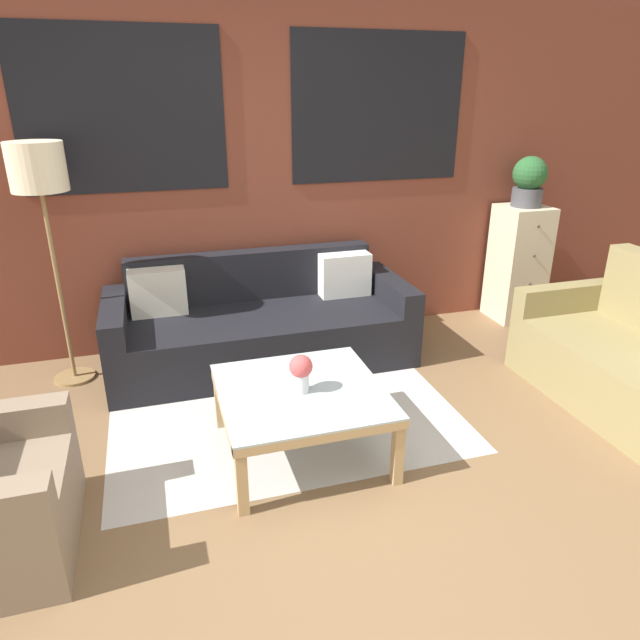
% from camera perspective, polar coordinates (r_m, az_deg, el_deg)
% --- Properties ---
extents(ground_plane, '(16.00, 16.00, 0.00)m').
position_cam_1_polar(ground_plane, '(2.91, 4.99, -19.94)').
color(ground_plane, brown).
extents(wall_back_brick, '(8.40, 0.09, 2.80)m').
position_cam_1_polar(wall_back_brick, '(4.54, -6.11, 15.25)').
color(wall_back_brick, brown).
rests_on(wall_back_brick, ground_plane).
extents(rug, '(2.16, 1.79, 0.00)m').
position_cam_1_polar(rug, '(3.83, -4.01, -8.36)').
color(rug, '#BCB7B2').
rests_on(rug, ground_plane).
extents(couch_dark, '(2.22, 0.88, 0.78)m').
position_cam_1_polar(couch_dark, '(4.34, -5.93, -0.58)').
color(couch_dark, black).
rests_on(couch_dark, ground_plane).
extents(settee_vintage, '(0.80, 1.45, 0.92)m').
position_cam_1_polar(settee_vintage, '(4.22, 29.09, -3.63)').
color(settee_vintage, olive).
rests_on(settee_vintage, ground_plane).
extents(coffee_table, '(0.89, 0.89, 0.41)m').
position_cam_1_polar(coffee_table, '(3.19, -1.89, -7.89)').
color(coffee_table, silver).
rests_on(coffee_table, ground_plane).
extents(floor_lamp, '(0.35, 0.35, 1.64)m').
position_cam_1_polar(floor_lamp, '(4.10, -26.28, 12.48)').
color(floor_lamp, olive).
rests_on(floor_lamp, ground_plane).
extents(drawer_cabinet, '(0.40, 0.42, 1.01)m').
position_cam_1_polar(drawer_cabinet, '(5.36, 19.17, 5.36)').
color(drawer_cabinet, beige).
rests_on(drawer_cabinet, ground_plane).
extents(potted_plant, '(0.28, 0.28, 0.42)m').
position_cam_1_polar(potted_plant, '(5.22, 20.18, 12.94)').
color(potted_plant, '#47474C').
rests_on(potted_plant, drawer_cabinet).
extents(flower_vase, '(0.13, 0.13, 0.22)m').
position_cam_1_polar(flower_vase, '(3.08, -1.92, -5.11)').
color(flower_vase, silver).
rests_on(flower_vase, coffee_table).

